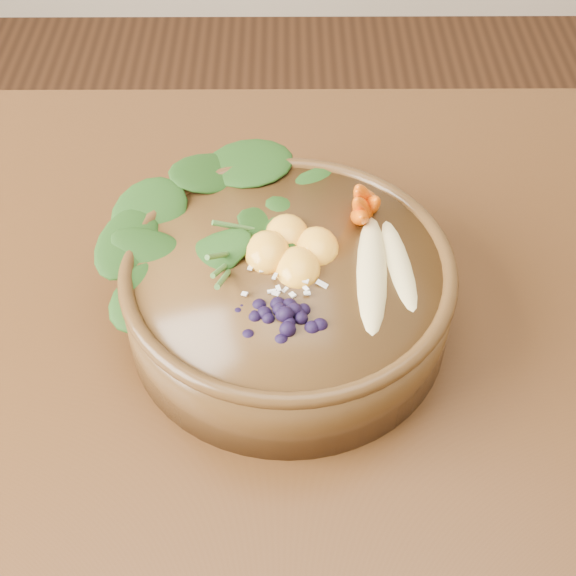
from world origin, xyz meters
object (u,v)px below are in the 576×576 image
at_px(carrot_cluster, 354,175).
at_px(banana_halves, 387,257).
at_px(blueberry_pile, 285,302).
at_px(dining_table, 425,449).
at_px(mandarin_cluster, 292,238).
at_px(stoneware_bowl, 288,296).
at_px(kale_heap, 244,197).

height_order(carrot_cluster, banana_halves, carrot_cluster).
xyz_separation_m(banana_halves, blueberry_pile, (-0.08, -0.05, 0.01)).
height_order(dining_table, banana_halves, banana_halves).
xyz_separation_m(carrot_cluster, mandarin_cluster, (-0.05, -0.05, -0.02)).
bearing_deg(mandarin_cluster, blueberry_pile, -94.69).
bearing_deg(banana_halves, dining_table, -51.31).
distance_m(banana_halves, mandarin_cluster, 0.08).
xyz_separation_m(stoneware_bowl, kale_heap, (-0.04, 0.06, 0.06)).
height_order(kale_heap, banana_halves, kale_heap).
bearing_deg(banana_halves, carrot_cluster, 113.06).
xyz_separation_m(banana_halves, mandarin_cluster, (-0.08, 0.02, 0.00)).
xyz_separation_m(carrot_cluster, banana_halves, (0.02, -0.07, -0.03)).
bearing_deg(kale_heap, dining_table, -39.51).
relative_size(kale_heap, blueberry_pile, 1.42).
xyz_separation_m(dining_table, stoneware_bowl, (-0.13, 0.07, 0.13)).
bearing_deg(dining_table, banana_halves, 123.26).
height_order(stoneware_bowl, mandarin_cluster, mandarin_cluster).
distance_m(dining_table, kale_heap, 0.29).
height_order(mandarin_cluster, blueberry_pile, blueberry_pile).
height_order(kale_heap, mandarin_cluster, kale_heap).
relative_size(kale_heap, mandarin_cluster, 2.07).
distance_m(dining_table, mandarin_cluster, 0.24).
height_order(dining_table, mandarin_cluster, mandarin_cluster).
bearing_deg(mandarin_cluster, stoneware_bowl, -101.77).
bearing_deg(stoneware_bowl, mandarin_cluster, 78.23).
height_order(banana_halves, mandarin_cluster, mandarin_cluster).
relative_size(dining_table, carrot_cluster, 20.52).
bearing_deg(blueberry_pile, mandarin_cluster, 85.31).
distance_m(banana_halves, blueberry_pile, 0.10).
distance_m(dining_table, blueberry_pile, 0.23).
relative_size(mandarin_cluster, blueberry_pile, 0.69).
distance_m(mandarin_cluster, blueberry_pile, 0.08).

